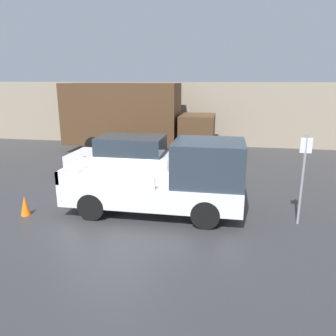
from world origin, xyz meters
The scene contains 8 objects.
ground_plane centered at (0.00, 0.00, 0.00)m, with size 60.00×60.00×0.00m, color #2D2D30.
building_wall centered at (0.00, 10.80, 1.84)m, with size 28.00×0.15×3.68m.
pickup_truck centered at (1.93, 0.31, 1.01)m, with size 5.14×1.97×2.19m.
car centered at (-0.44, 3.95, 0.81)m, with size 4.78×2.00×1.61m.
delivery_truck centered at (-1.64, 8.49, 1.92)m, with size 7.98×2.55×3.64m.
parking_sign centered at (5.47, 0.17, 1.40)m, with size 0.30×0.07×2.49m.
newspaper_box centered at (-0.29, 10.48, 0.56)m, with size 0.45×0.40×1.11m.
traffic_cone centered at (-2.24, -0.60, 0.29)m, with size 0.29×0.29×0.58m.
Camera 1 is at (3.42, -8.62, 3.84)m, focal length 35.00 mm.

